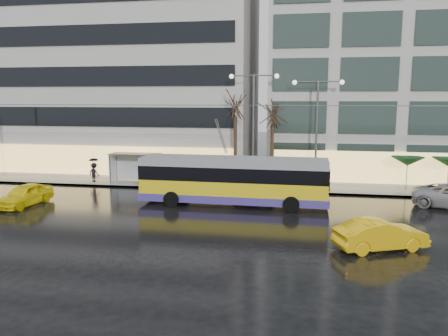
% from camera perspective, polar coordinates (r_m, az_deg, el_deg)
% --- Properties ---
extents(ground, '(140.00, 140.00, 0.00)m').
position_cam_1_polar(ground, '(26.01, -3.13, -7.20)').
color(ground, black).
rests_on(ground, ground).
extents(sidewalk, '(80.00, 10.00, 0.15)m').
position_cam_1_polar(sidewalk, '(39.17, 4.26, -1.51)').
color(sidewalk, gray).
rests_on(sidewalk, ground).
extents(kerb, '(80.00, 0.10, 0.15)m').
position_cam_1_polar(kerb, '(34.35, 3.47, -3.02)').
color(kerb, slate).
rests_on(kerb, ground).
extents(building_left, '(34.00, 14.00, 22.00)m').
position_cam_1_polar(building_left, '(48.55, -17.24, 13.30)').
color(building_left, '#B1AEAA').
rests_on(building_left, sidewalk).
extents(trolleybus, '(12.86, 5.11, 5.94)m').
position_cam_1_polar(trolleybus, '(29.95, 1.20, -1.83)').
color(trolleybus, yellow).
rests_on(trolleybus, ground).
extents(catenary, '(42.24, 5.12, 7.00)m').
position_cam_1_polar(catenary, '(32.73, 1.59, 3.79)').
color(catenary, '#595B60').
rests_on(catenary, ground).
extents(bus_shelter, '(4.20, 1.60, 2.51)m').
position_cam_1_polar(bus_shelter, '(38.07, -11.95, 0.88)').
color(bus_shelter, '#595B60').
rests_on(bus_shelter, sidewalk).
extents(street_lamp_near, '(3.96, 0.36, 9.03)m').
position_cam_1_polar(street_lamp_near, '(35.34, 3.88, 7.00)').
color(street_lamp_near, '#595B60').
rests_on(street_lamp_near, sidewalk).
extents(street_lamp_far, '(3.96, 0.36, 8.53)m').
position_cam_1_polar(street_lamp_far, '(35.20, 12.05, 6.36)').
color(street_lamp_far, '#595B60').
rests_on(street_lamp_far, sidewalk).
extents(tree_a, '(3.20, 3.20, 8.40)m').
position_cam_1_polar(tree_a, '(35.69, 1.50, 8.79)').
color(tree_a, black).
rests_on(tree_a, sidewalk).
extents(tree_b, '(3.20, 3.20, 7.70)m').
position_cam_1_polar(tree_b, '(35.60, 6.37, 7.63)').
color(tree_b, black).
rests_on(tree_b, sidewalk).
extents(parasol_a, '(2.50, 2.50, 2.65)m').
position_cam_1_polar(parasol_a, '(36.65, 22.86, 0.81)').
color(parasol_a, '#595B60').
rests_on(parasol_a, sidewalk).
extents(taxi_a, '(2.24, 4.55, 1.49)m').
position_cam_1_polar(taxi_a, '(32.85, -24.57, -3.22)').
color(taxi_a, '#FFEC0D').
rests_on(taxi_a, ground).
extents(taxi_b, '(4.78, 3.17, 1.49)m').
position_cam_1_polar(taxi_b, '(22.78, 19.75, -8.19)').
color(taxi_b, yellow).
rests_on(taxi_b, ground).
extents(pedestrian_a, '(1.26, 1.27, 2.19)m').
position_cam_1_polar(pedestrian_a, '(37.85, -9.66, 0.32)').
color(pedestrian_a, black).
rests_on(pedestrian_a, sidewalk).
extents(pedestrian_b, '(0.96, 0.90, 1.58)m').
position_cam_1_polar(pedestrian_b, '(37.31, -7.97, -0.76)').
color(pedestrian_b, black).
rests_on(pedestrian_b, sidewalk).
extents(pedestrian_c, '(1.22, 1.05, 2.11)m').
position_cam_1_polar(pedestrian_c, '(38.94, -16.62, -0.16)').
color(pedestrian_c, black).
rests_on(pedestrian_c, sidewalk).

